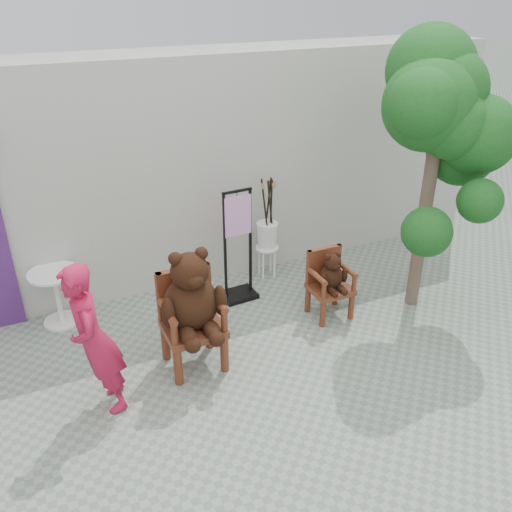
# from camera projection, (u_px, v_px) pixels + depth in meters

# --- Properties ---
(ground_plane) EXTENTS (60.00, 60.00, 0.00)m
(ground_plane) POSITION_uv_depth(u_px,v_px,m) (294.00, 393.00, 5.57)
(ground_plane) COLOR gray
(ground_plane) RESTS_ON ground
(back_wall) EXTENTS (9.00, 1.00, 3.00)m
(back_wall) POSITION_uv_depth(u_px,v_px,m) (190.00, 167.00, 7.38)
(back_wall) COLOR #BBB8AF
(back_wall) RESTS_ON ground
(chair_big) EXTENTS (0.70, 0.74, 1.41)m
(chair_big) POSITION_uv_depth(u_px,v_px,m) (191.00, 303.00, 5.64)
(chair_big) COLOR #502211
(chair_big) RESTS_ON ground
(chair_small) EXTENTS (0.49, 0.47, 0.88)m
(chair_small) POSITION_uv_depth(u_px,v_px,m) (330.00, 278.00, 6.65)
(chair_small) COLOR #502211
(chair_small) RESTS_ON ground
(person) EXTENTS (0.40, 0.59, 1.59)m
(person) POSITION_uv_depth(u_px,v_px,m) (94.00, 340.00, 5.05)
(person) COLOR #B5163E
(person) RESTS_ON ground
(cafe_table) EXTENTS (0.60, 0.60, 0.70)m
(cafe_table) POSITION_uv_depth(u_px,v_px,m) (57.00, 291.00, 6.52)
(cafe_table) COLOR white
(cafe_table) RESTS_ON ground
(display_stand) EXTENTS (0.47, 0.38, 1.51)m
(display_stand) POSITION_uv_depth(u_px,v_px,m) (238.00, 258.00, 6.97)
(display_stand) COLOR black
(display_stand) RESTS_ON ground
(stool_bucket) EXTENTS (0.32, 0.32, 1.45)m
(stool_bucket) POSITION_uv_depth(u_px,v_px,m) (267.00, 235.00, 7.47)
(stool_bucket) COLOR white
(stool_bucket) RESTS_ON ground
(tree) EXTENTS (1.60, 1.72, 3.38)m
(tree) POSITION_uv_depth(u_px,v_px,m) (444.00, 114.00, 6.06)
(tree) COLOR #4A392C
(tree) RESTS_ON ground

